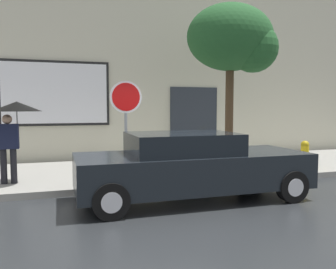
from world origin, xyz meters
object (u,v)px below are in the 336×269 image
object	(u,v)px
parked_car	(191,166)
fire_hydrant	(305,155)
pedestrian_with_umbrella	(14,117)
street_tree	(235,41)
stop_sign	(126,110)

from	to	relation	value
parked_car	fire_hydrant	distance (m)	4.34
parked_car	pedestrian_with_umbrella	distance (m)	4.15
parked_car	street_tree	size ratio (longest dim) A/B	1.02
street_tree	parked_car	bearing A→B (deg)	-133.78
pedestrian_with_umbrella	fire_hydrant	bearing A→B (deg)	-3.28
fire_hydrant	street_tree	xyz separation A→B (m)	(-1.88, 0.69, 3.18)
parked_car	street_tree	xyz separation A→B (m)	(2.16, 2.26, 3.03)
parked_car	pedestrian_with_umbrella	xyz separation A→B (m)	(-3.50, 2.00, 0.98)
parked_car	stop_sign	bearing A→B (deg)	122.53
parked_car	street_tree	world-z (taller)	street_tree
parked_car	pedestrian_with_umbrella	world-z (taller)	pedestrian_with_umbrella
pedestrian_with_umbrella	street_tree	size ratio (longest dim) A/B	0.41
stop_sign	parked_car	bearing A→B (deg)	-57.47
street_tree	stop_sign	bearing A→B (deg)	-168.53
street_tree	stop_sign	distance (m)	3.77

